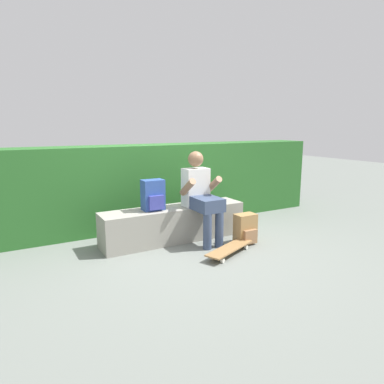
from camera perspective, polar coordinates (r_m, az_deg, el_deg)
name	(u,v)px	position (r m, az deg, el deg)	size (l,w,h in m)	color
ground_plane	(184,246)	(4.61, -1.37, -8.86)	(24.00, 24.00, 0.00)	slate
bench_main	(174,224)	(4.77, -2.96, -5.23)	(2.01, 0.44, 0.47)	gray
person_skater	(201,194)	(4.63, 1.50, -0.26)	(0.49, 0.62, 1.22)	white
skateboard_near_person	(230,248)	(4.32, 6.22, -9.22)	(0.81, 0.50, 0.09)	olive
backpack_on_bench	(153,196)	(4.54, -6.40, -0.58)	(0.28, 0.23, 0.40)	#2D4C99
backpack_on_ground	(246,229)	(4.71, 8.82, -6.06)	(0.28, 0.23, 0.40)	#A37A47
hedge_row	(159,184)	(5.56, -5.52, 1.29)	(5.71, 0.59, 1.26)	#286226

